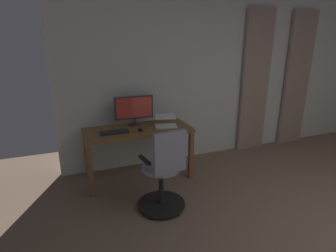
{
  "coord_description": "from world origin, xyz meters",
  "views": [
    {
      "loc": [
        2.59,
        0.66,
        1.85
      ],
      "look_at": [
        1.52,
        -2.09,
        0.92
      ],
      "focal_mm": 28.25,
      "sensor_mm": 36.0,
      "label": 1
    }
  ],
  "objects_px": {
    "computer_keyboard": "(114,132)",
    "desk": "(138,135)",
    "computer_mouse": "(140,130)",
    "computer_monitor": "(134,109)",
    "laptop": "(166,122)",
    "office_chair": "(164,174)"
  },
  "relations": [
    {
      "from": "computer_monitor",
      "to": "laptop",
      "type": "bearing_deg",
      "value": 150.86
    },
    {
      "from": "computer_monitor",
      "to": "computer_mouse",
      "type": "distance_m",
      "value": 0.38
    },
    {
      "from": "desk",
      "to": "laptop",
      "type": "relative_size",
      "value": 4.02
    },
    {
      "from": "office_chair",
      "to": "computer_monitor",
      "type": "distance_m",
      "value": 1.18
    },
    {
      "from": "office_chair",
      "to": "desk",
      "type": "bearing_deg",
      "value": 85.53
    },
    {
      "from": "computer_monitor",
      "to": "computer_keyboard",
      "type": "xyz_separation_m",
      "value": [
        0.34,
        0.27,
        -0.22
      ]
    },
    {
      "from": "computer_mouse",
      "to": "desk",
      "type": "bearing_deg",
      "value": -85.71
    },
    {
      "from": "office_chair",
      "to": "computer_mouse",
      "type": "bearing_deg",
      "value": 85.45
    },
    {
      "from": "desk",
      "to": "office_chair",
      "type": "xyz_separation_m",
      "value": [
        -0.06,
        0.87,
        -0.18
      ]
    },
    {
      "from": "laptop",
      "to": "computer_keyboard",
      "type": "bearing_deg",
      "value": 17.31
    },
    {
      "from": "computer_monitor",
      "to": "laptop",
      "type": "distance_m",
      "value": 0.48
    },
    {
      "from": "computer_mouse",
      "to": "computer_monitor",
      "type": "bearing_deg",
      "value": -90.01
    },
    {
      "from": "laptop",
      "to": "computer_mouse",
      "type": "xyz_separation_m",
      "value": [
        0.39,
        0.09,
        -0.03
      ]
    },
    {
      "from": "laptop",
      "to": "computer_mouse",
      "type": "relative_size",
      "value": 3.61
    },
    {
      "from": "desk",
      "to": "computer_keyboard",
      "type": "relative_size",
      "value": 4.01
    },
    {
      "from": "office_chair",
      "to": "laptop",
      "type": "height_order",
      "value": "office_chair"
    },
    {
      "from": "computer_keyboard",
      "to": "laptop",
      "type": "relative_size",
      "value": 1.0
    },
    {
      "from": "computer_keyboard",
      "to": "desk",
      "type": "bearing_deg",
      "value": -166.91
    },
    {
      "from": "computer_keyboard",
      "to": "computer_mouse",
      "type": "relative_size",
      "value": 3.62
    },
    {
      "from": "office_chair",
      "to": "laptop",
      "type": "distance_m",
      "value": 0.97
    },
    {
      "from": "laptop",
      "to": "computer_mouse",
      "type": "height_order",
      "value": "laptop"
    },
    {
      "from": "desk",
      "to": "computer_mouse",
      "type": "height_order",
      "value": "computer_mouse"
    }
  ]
}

